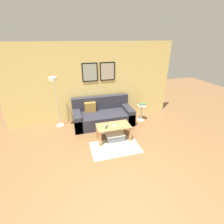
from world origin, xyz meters
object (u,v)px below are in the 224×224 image
Objects in this scene: floor_lamp at (55,92)px; remote_control at (107,127)px; coffee_table at (113,128)px; side_table at (142,111)px; book_stack at (142,104)px; storage_bin at (115,136)px; cell_phone at (114,125)px; couch at (103,115)px.

floor_lamp reaches higher than remote_control.
coffee_table is at bearing -36.18° from floor_lamp.
side_table is 2.24× the size of book_stack.
cell_phone is at bearing 118.25° from storage_bin.
remote_control is at bearing -166.74° from coffee_table.
side_table is (1.34, -0.16, 0.05)m from couch.
side_table is at bearing 36.27° from storage_bin.
couch is at bearing 173.88° from book_stack.
remote_control is 0.23m from cell_phone.
floor_lamp is at bearing 176.13° from book_stack.
couch is 1.06m from cell_phone.
couch is at bearing 173.34° from side_table.
book_stack is at bearing 40.60° from side_table.
couch reaches higher than book_stack.
floor_lamp is at bearing 143.82° from coffee_table.
side_table is (2.73, -0.20, -0.86)m from floor_lamp.
cell_phone is (-1.26, -0.89, -0.13)m from book_stack.
couch reaches higher than side_table.
storage_bin is at bearing -143.73° from side_table.
book_stack reaches higher than remote_control.
book_stack is at bearing -3.87° from floor_lamp.
book_stack reaches higher than storage_bin.
book_stack is (2.75, -0.19, -0.61)m from floor_lamp.
book_stack is at bearing 57.15° from cell_phone.
coffee_table is 1.65× the size of side_table.
couch reaches higher than remote_control.
side_table is at bearing 34.64° from coffee_table.
floor_lamp is at bearing 170.76° from remote_control.
coffee_table is 6.18× the size of remote_control.
remote_control is at bearing -147.89° from side_table.
remote_control is (-1.47, -0.92, 0.12)m from side_table.
floor_lamp is 11.84× the size of cell_phone.
book_stack is at bearing 64.56° from remote_control.
remote_control is at bearing -96.88° from couch.
floor_lamp is 2.82m from book_stack.
floor_lamp reaches higher than side_table.
floor_lamp reaches higher than storage_bin.
couch is at bearing -1.68° from floor_lamp.
storage_bin is 0.43m from remote_control.
storage_bin is at bearing -39.98° from cell_phone.
remote_control is at bearing -175.26° from storage_bin.
remote_control reaches higher than cell_phone.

